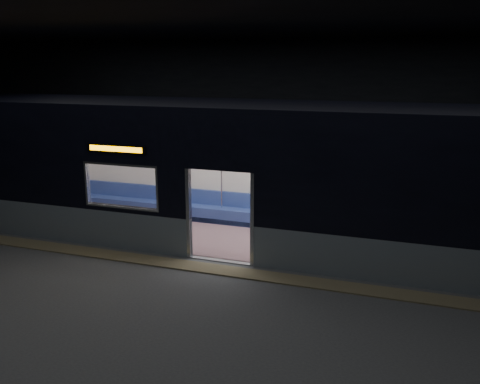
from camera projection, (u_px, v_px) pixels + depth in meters
The scene contains 7 objects.
station_floor at pixel (202, 280), 10.24m from camera, with size 24.00×14.00×0.01m, color #47494C.
station_envelope at pixel (198, 96), 9.34m from camera, with size 24.00×14.00×5.00m.
tactile_strip at pixel (212, 269), 10.74m from camera, with size 22.80×0.50×0.03m, color #8C7F59.
metro_car at pixel (242, 167), 12.12m from camera, with size 18.00×3.04×3.35m.
passenger at pixel (361, 209), 12.45m from camera, with size 0.39×0.65×1.30m.
handbag at pixel (360, 216), 12.29m from camera, with size 0.26×0.22×0.13m, color black.
transit_map at pixel (294, 173), 13.10m from camera, with size 1.09×0.03×0.71m, color white.
Camera 1 is at (3.80, -8.73, 4.24)m, focal length 38.00 mm.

